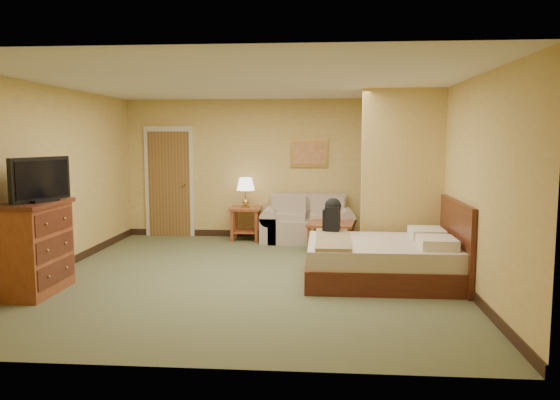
# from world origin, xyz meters

# --- Properties ---
(floor) EXTENTS (6.00, 6.00, 0.00)m
(floor) POSITION_xyz_m (0.00, 0.00, 0.00)
(floor) COLOR #565B3B
(floor) RESTS_ON ground
(ceiling) EXTENTS (6.00, 6.00, 0.00)m
(ceiling) POSITION_xyz_m (0.00, 0.00, 2.60)
(ceiling) COLOR white
(ceiling) RESTS_ON back_wall
(back_wall) EXTENTS (5.50, 0.02, 2.60)m
(back_wall) POSITION_xyz_m (0.00, 3.00, 1.30)
(back_wall) COLOR tan
(back_wall) RESTS_ON floor
(left_wall) EXTENTS (0.02, 6.00, 2.60)m
(left_wall) POSITION_xyz_m (-2.75, 0.00, 1.30)
(left_wall) COLOR tan
(left_wall) RESTS_ON floor
(right_wall) EXTENTS (0.02, 6.00, 2.60)m
(right_wall) POSITION_xyz_m (2.75, 0.00, 1.30)
(right_wall) COLOR tan
(right_wall) RESTS_ON floor
(partition) EXTENTS (1.20, 0.15, 2.60)m
(partition) POSITION_xyz_m (2.15, 0.93, 1.30)
(partition) COLOR tan
(partition) RESTS_ON floor
(door) EXTENTS (0.94, 0.16, 2.10)m
(door) POSITION_xyz_m (-1.95, 2.96, 1.03)
(door) COLOR beige
(door) RESTS_ON floor
(baseboard) EXTENTS (5.50, 0.02, 0.12)m
(baseboard) POSITION_xyz_m (0.00, 2.99, 0.06)
(baseboard) COLOR black
(baseboard) RESTS_ON floor
(loveseat) EXTENTS (1.70, 0.79, 0.86)m
(loveseat) POSITION_xyz_m (0.72, 2.57, 0.28)
(loveseat) COLOR tan
(loveseat) RESTS_ON floor
(side_table) EXTENTS (0.55, 0.55, 0.61)m
(side_table) POSITION_xyz_m (-0.43, 2.65, 0.40)
(side_table) COLOR brown
(side_table) RESTS_ON floor
(table_lamp) EXTENTS (0.33, 0.33, 0.55)m
(table_lamp) POSITION_xyz_m (-0.43, 2.65, 1.02)
(table_lamp) COLOR #B58F42
(table_lamp) RESTS_ON side_table
(coffee_table) EXTENTS (0.83, 0.83, 0.47)m
(coffee_table) POSITION_xyz_m (1.12, 1.81, 0.34)
(coffee_table) COLOR brown
(coffee_table) RESTS_ON floor
(wall_picture) EXTENTS (0.69, 0.04, 0.54)m
(wall_picture) POSITION_xyz_m (0.72, 2.97, 1.60)
(wall_picture) COLOR #B78E3F
(wall_picture) RESTS_ON back_wall
(dresser) EXTENTS (0.55, 1.05, 1.12)m
(dresser) POSITION_xyz_m (-2.48, -1.00, 0.57)
(dresser) COLOR brown
(dresser) RESTS_ON floor
(tv) EXTENTS (0.34, 0.85, 0.53)m
(tv) POSITION_xyz_m (-2.37, -1.00, 1.37)
(tv) COLOR black
(tv) RESTS_ON dresser
(bed) EXTENTS (1.97, 1.66, 1.08)m
(bed) POSITION_xyz_m (1.82, -0.10, 0.29)
(bed) COLOR #451A10
(bed) RESTS_ON floor
(backpack) EXTENTS (0.23, 0.31, 0.51)m
(backpack) POSITION_xyz_m (1.13, 0.48, 0.80)
(backpack) COLOR black
(backpack) RESTS_ON bed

